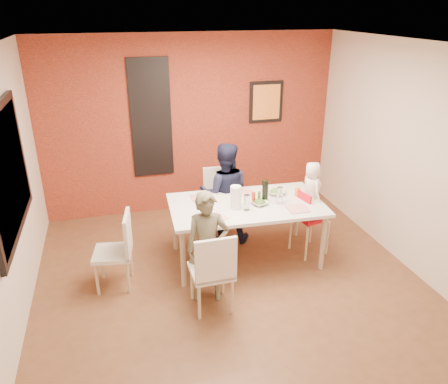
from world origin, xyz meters
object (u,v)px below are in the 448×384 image
object	(u,v)px
child_far	(225,193)
toddler	(311,190)
dining_table	(246,209)
high_chair	(308,216)
chair_far	(220,198)
paper_towel_roll	(236,197)
chair_near	(213,269)
child_near	(208,248)
wine_bottle	(265,191)
chair_left	(119,247)

from	to	relation	value
child_far	toddler	world-z (taller)	child_far
dining_table	high_chair	bearing A→B (deg)	-4.24
chair_far	dining_table	bearing A→B (deg)	-78.69
chair_far	paper_towel_roll	distance (m)	0.99
dining_table	chair_near	bearing A→B (deg)	-125.41
dining_table	child_near	size ratio (longest dim) A/B	1.51
toddler	dining_table	bearing A→B (deg)	83.20
dining_table	paper_towel_roll	size ratio (longest dim) A/B	6.72
chair_far	high_chair	distance (m)	1.28
high_chair	toddler	size ratio (longest dim) A/B	1.19
chair_near	chair_far	size ratio (longest dim) A/B	0.98
chair_near	high_chair	world-z (taller)	chair_near
wine_bottle	chair_far	bearing A→B (deg)	113.81
high_chair	toddler	world-z (taller)	toddler
chair_far	paper_towel_roll	xyz separation A→B (m)	(-0.05, -0.91, 0.40)
chair_far	paper_towel_roll	world-z (taller)	paper_towel_roll
chair_far	child_near	size ratio (longest dim) A/B	0.74
chair_left	dining_table	bearing A→B (deg)	105.60
chair_far	child_far	distance (m)	0.30
chair_far	child_far	bearing A→B (deg)	-88.26
wine_bottle	child_near	bearing A→B (deg)	-143.26
wine_bottle	dining_table	bearing A→B (deg)	177.85
chair_near	high_chair	distance (m)	1.71
chair_near	chair_far	xyz separation A→B (m)	(0.53, 1.73, 0.01)
child_far	paper_towel_roll	bearing A→B (deg)	99.80
high_chair	chair_left	bearing A→B (deg)	79.75
dining_table	chair_left	size ratio (longest dim) A/B	2.12
chair_left	toddler	bearing A→B (deg)	102.17
chair_far	high_chair	world-z (taller)	chair_far
high_chair	paper_towel_roll	world-z (taller)	paper_towel_roll
child_near	paper_towel_roll	distance (m)	0.81
child_near	wine_bottle	world-z (taller)	child_near
chair_left	high_chair	size ratio (longest dim) A/B	1.03
chair_left	child_near	size ratio (longest dim) A/B	0.71
child_near	child_far	xyz separation A→B (m)	(0.53, 1.24, 0.06)
dining_table	chair_left	world-z (taller)	chair_left
high_chair	wine_bottle	world-z (taller)	wine_bottle
toddler	child_near	bearing A→B (deg)	109.29
chair_left	paper_towel_roll	distance (m)	1.47
chair_left	child_near	world-z (taller)	child_near
chair_far	child_near	xyz separation A→B (m)	(-0.53, -1.48, 0.11)
chair_near	child_far	size ratio (longest dim) A/B	0.67
child_far	paper_towel_roll	size ratio (longest dim) A/B	4.89
chair_near	wine_bottle	distance (m)	1.34
child_far	toddler	bearing A→B (deg)	161.23
child_near	toddler	xyz separation A→B (m)	(1.50, 0.62, 0.25)
dining_table	chair_far	bearing A→B (deg)	98.65
chair_left	toddler	distance (m)	2.45
chair_left	child_far	size ratio (longest dim) A/B	0.65
dining_table	toddler	world-z (taller)	toddler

